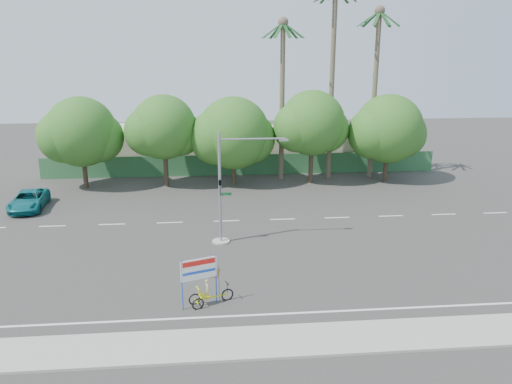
{
  "coord_description": "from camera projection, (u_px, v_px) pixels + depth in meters",
  "views": [
    {
      "loc": [
        -2.98,
        -25.49,
        11.67
      ],
      "look_at": [
        -0.37,
        3.05,
        3.5
      ],
      "focal_mm": 35.0,
      "sensor_mm": 36.0,
      "label": 1
    }
  ],
  "objects": [
    {
      "name": "palm_tall",
      "position": [
        333.0,
        64.0,
        44.38
      ],
      "size": [
        3.73,
        3.79,
        17.45
      ],
      "color": "#70604C",
      "rests_on": "ground"
    },
    {
      "name": "sidewalk_near",
      "position": [
        288.0,
        341.0,
        20.67
      ],
      "size": [
        50.0,
        2.4,
        0.12
      ],
      "primitive_type": "cube",
      "color": "gray",
      "rests_on": "ground"
    },
    {
      "name": "tree_far_left",
      "position": [
        81.0,
        134.0,
        42.58
      ],
      "size": [
        7.14,
        6.0,
        7.96
      ],
      "color": "#473828",
      "rests_on": "ground"
    },
    {
      "name": "palm_short",
      "position": [
        282.0,
        83.0,
        44.43
      ],
      "size": [
        3.73,
        3.79,
        14.45
      ],
      "color": "#70604C",
      "rests_on": "ground"
    },
    {
      "name": "ground",
      "position": [
        267.0,
        267.0,
        27.87
      ],
      "size": [
        120.0,
        120.0,
        0.0
      ],
      "primitive_type": "plane",
      "color": "#33302D",
      "rests_on": "ground"
    },
    {
      "name": "building_right",
      "position": [
        315.0,
        147.0,
        52.98
      ],
      "size": [
        14.0,
        8.0,
        3.6
      ],
      "primitive_type": "cube",
      "color": "beige",
      "rests_on": "ground"
    },
    {
      "name": "tree_center",
      "position": [
        233.0,
        135.0,
        43.8
      ],
      "size": [
        7.62,
        6.4,
        7.85
      ],
      "color": "#473828",
      "rests_on": "ground"
    },
    {
      "name": "trike_billboard",
      "position": [
        204.0,
        285.0,
        23.44
      ],
      "size": [
        2.46,
        1.1,
        2.54
      ],
      "rotation": [
        0.0,
        0.0,
        0.34
      ],
      "color": "black",
      "rests_on": "ground"
    },
    {
      "name": "tree_far_right",
      "position": [
        388.0,
        131.0,
        44.98
      ],
      "size": [
        7.38,
        6.2,
        7.94
      ],
      "color": "#473828",
      "rests_on": "ground"
    },
    {
      "name": "pickup_truck",
      "position": [
        29.0,
        200.0,
        37.89
      ],
      "size": [
        2.74,
        5.17,
        1.38
      ],
      "primitive_type": "imported",
      "rotation": [
        0.0,
        0.0,
        0.09
      ],
      "color": "#0F686E",
      "rests_on": "ground"
    },
    {
      "name": "tree_right",
      "position": [
        312.0,
        125.0,
        44.2
      ],
      "size": [
        6.9,
        5.8,
        8.36
      ],
      "color": "#473828",
      "rests_on": "ground"
    },
    {
      "name": "tree_left",
      "position": [
        163.0,
        130.0,
        43.11
      ],
      "size": [
        6.66,
        5.6,
        8.07
      ],
      "color": "#473828",
      "rests_on": "ground"
    },
    {
      "name": "palm_mid",
      "position": [
        376.0,
        76.0,
        45.03
      ],
      "size": [
        3.73,
        3.79,
        15.45
      ],
      "color": "#70604C",
      "rests_on": "ground"
    },
    {
      "name": "traffic_signal",
      "position": [
        225.0,
        198.0,
        30.7
      ],
      "size": [
        4.72,
        1.1,
        7.0
      ],
      "color": "gray",
      "rests_on": "ground"
    },
    {
      "name": "fence",
      "position": [
        242.0,
        165.0,
        48.19
      ],
      "size": [
        38.0,
        0.08,
        2.0
      ],
      "primitive_type": "cube",
      "color": "#336B3D",
      "rests_on": "ground"
    },
    {
      "name": "building_left",
      "position": [
        143.0,
        148.0,
        51.35
      ],
      "size": [
        12.0,
        8.0,
        4.0
      ],
      "primitive_type": "cube",
      "color": "beige",
      "rests_on": "ground"
    }
  ]
}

